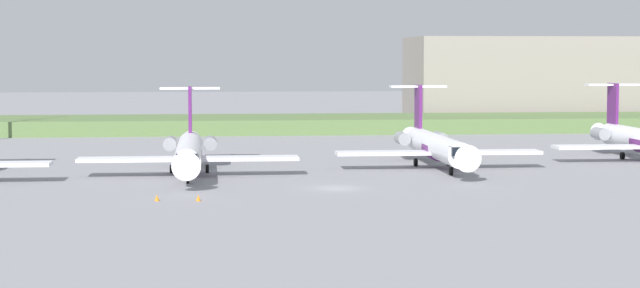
{
  "coord_description": "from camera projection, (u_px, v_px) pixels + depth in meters",
  "views": [
    {
      "loc": [
        -12.06,
        -103.8,
        12.58
      ],
      "look_at": [
        0.0,
        15.24,
        3.0
      ],
      "focal_mm": 62.44,
      "sensor_mm": 36.0,
      "label": 1
    }
  ],
  "objects": [
    {
      "name": "grass_berm",
      "position": [
        281.0,
        124.0,
        183.47
      ],
      "size": [
        320.0,
        20.0,
        2.42
      ],
      "primitive_type": "cube",
      "color": "#597542",
      "rests_on": "ground"
    },
    {
      "name": "regional_jet_third",
      "position": [
        189.0,
        151.0,
        116.88
      ],
      "size": [
        22.81,
        31.0,
        9.0
      ],
      "color": "white",
      "rests_on": "ground"
    },
    {
      "name": "ground_plane",
      "position": [
        308.0,
        159.0,
        134.91
      ],
      "size": [
        500.0,
        500.0,
        0.0
      ],
      "primitive_type": "plane",
      "color": "gray"
    },
    {
      "name": "safety_cone_front_marker",
      "position": [
        157.0,
        198.0,
        96.06
      ],
      "size": [
        0.44,
        0.44,
        0.55
      ],
      "primitive_type": "cone",
      "color": "orange",
      "rests_on": "ground"
    },
    {
      "name": "safety_cone_mid_marker",
      "position": [
        198.0,
        198.0,
        95.97
      ],
      "size": [
        0.44,
        0.44,
        0.55
      ],
      "primitive_type": "cone",
      "color": "orange",
      "rests_on": "ground"
    },
    {
      "name": "distant_hangar",
      "position": [
        543.0,
        79.0,
        211.07
      ],
      "size": [
        50.51,
        21.8,
        15.98
      ],
      "primitive_type": "cube",
      "color": "gray",
      "rests_on": "ground"
    },
    {
      "name": "regional_jet_fourth",
      "position": [
        436.0,
        145.0,
        124.3
      ],
      "size": [
        22.81,
        31.0,
        9.0
      ],
      "color": "white",
      "rests_on": "ground"
    }
  ]
}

